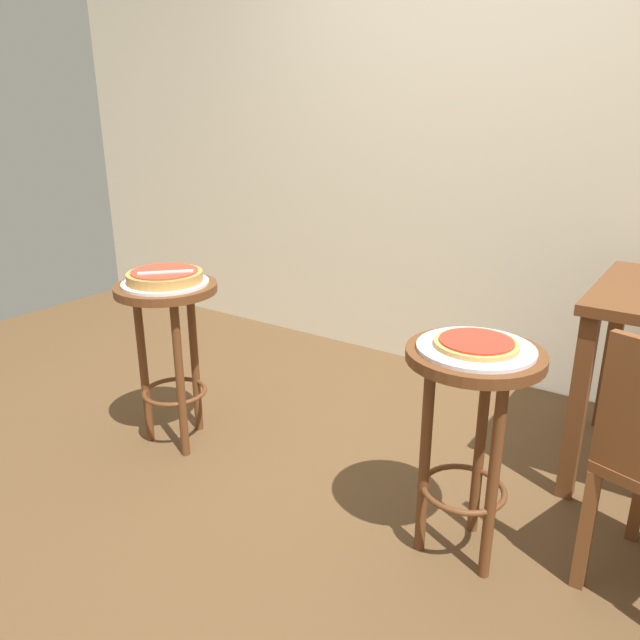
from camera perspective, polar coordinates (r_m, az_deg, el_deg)
name	(u,v)px	position (r m, az deg, el deg)	size (l,w,h in m)	color
ground_plane	(294,516)	(2.36, -2.47, -17.82)	(6.00, 6.00, 0.00)	brown
back_wall	(487,90)	(3.35, 15.33, 19.95)	(6.00, 0.10, 3.00)	beige
stool_foreground	(169,326)	(2.66, -13.89, -0.55)	(0.42, 0.42, 0.73)	#5B3319
serving_plate_foreground	(165,283)	(2.60, -14.22, 3.37)	(0.36, 0.36, 0.01)	silver
pizza_foreground	(165,276)	(2.59, -14.27, 3.98)	(0.31, 0.31, 0.05)	#B78442
stool_middle	(471,405)	(1.97, 13.88, -7.69)	(0.42, 0.42, 0.73)	#5B3319
serving_plate_middle	(476,348)	(1.89, 14.33, -2.58)	(0.36, 0.36, 0.01)	silver
pizza_middle	(476,343)	(1.89, 14.37, -2.13)	(0.25, 0.25, 0.02)	tan
pizza_server_knife	(166,272)	(2.55, -14.20, 4.36)	(0.22, 0.02, 0.01)	silver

